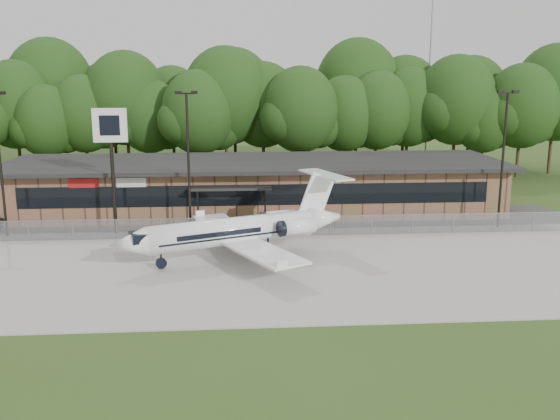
{
  "coord_description": "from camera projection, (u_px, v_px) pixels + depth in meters",
  "views": [
    {
      "loc": [
        -1.73,
        -27.78,
        11.59
      ],
      "look_at": [
        1.19,
        12.0,
        2.66
      ],
      "focal_mm": 40.0,
      "sensor_mm": 36.0,
      "label": 1
    }
  ],
  "objects": [
    {
      "name": "business_jet",
      "position": [
        240.0,
        231.0,
        38.74
      ],
      "size": [
        15.01,
        13.41,
        5.15
      ],
      "rotation": [
        0.0,
        0.0,
        0.38
      ],
      "color": "white",
      "rests_on": "ground"
    },
    {
      "name": "fence",
      "position": [
        260.0,
        227.0,
        44.12
      ],
      "size": [
        46.0,
        0.04,
        1.52
      ],
      "color": "gray",
      "rests_on": "ground"
    },
    {
      "name": "apron",
      "position": [
        265.0,
        267.0,
        37.47
      ],
      "size": [
        64.0,
        18.0,
        0.08
      ],
      "primitive_type": "cube",
      "color": "#9E9B93",
      "rests_on": "ground"
    },
    {
      "name": "treeline",
      "position": [
        249.0,
        109.0,
        68.93
      ],
      "size": [
        72.0,
        12.0,
        15.0
      ],
      "primitive_type": null,
      "color": "#1C3811",
      "rests_on": "ground"
    },
    {
      "name": "radio_mast",
      "position": [
        430.0,
        63.0,
        75.25
      ],
      "size": [
        0.2,
        0.2,
        25.0
      ],
      "primitive_type": "cylinder",
      "color": "gray",
      "rests_on": "ground"
    },
    {
      "name": "parking_lot",
      "position": [
        258.0,
        222.0,
        48.66
      ],
      "size": [
        50.0,
        9.0,
        0.06
      ],
      "primitive_type": "cube",
      "color": "#383835",
      "rests_on": "ground"
    },
    {
      "name": "terminal",
      "position": [
        256.0,
        185.0,
        52.51
      ],
      "size": [
        41.0,
        11.65,
        4.3
      ],
      "color": "brown",
      "rests_on": "ground"
    },
    {
      "name": "light_pole_mid",
      "position": [
        188.0,
        152.0,
        44.08
      ],
      "size": [
        1.55,
        0.3,
        10.23
      ],
      "color": "black",
      "rests_on": "ground"
    },
    {
      "name": "light_pole_right",
      "position": [
        504.0,
        149.0,
        45.73
      ],
      "size": [
        1.55,
        0.3,
        10.23
      ],
      "color": "black",
      "rests_on": "ground"
    },
    {
      "name": "ground",
      "position": [
        274.0,
        320.0,
        29.69
      ],
      "size": [
        160.0,
        160.0,
        0.0
      ],
      "primitive_type": "plane",
      "color": "#354C1B",
      "rests_on": "ground"
    },
    {
      "name": "pole_sign",
      "position": [
        111.0,
        139.0,
        43.78
      ],
      "size": [
        2.37,
        0.32,
        9.05
      ],
      "rotation": [
        0.0,
        0.0,
        0.01
      ],
      "color": "black",
      "rests_on": "ground"
    }
  ]
}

